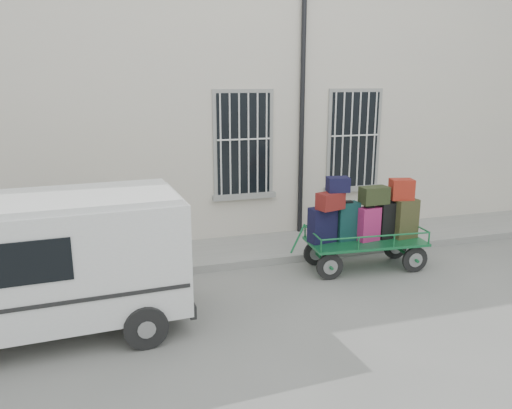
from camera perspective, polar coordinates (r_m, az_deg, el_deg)
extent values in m
plane|color=slate|center=(9.02, 6.38, -9.67)|extent=(80.00, 80.00, 0.00)
cube|color=beige|center=(13.49, -2.80, 11.39)|extent=(24.00, 5.00, 6.00)
cylinder|color=black|center=(11.36, 5.27, 9.86)|extent=(0.11, 0.11, 5.60)
cube|color=black|center=(11.02, -1.46, 6.91)|extent=(1.20, 0.08, 2.20)
cube|color=gray|center=(11.21, -1.40, 1.01)|extent=(1.45, 0.22, 0.12)
cube|color=black|center=(12.04, 11.10, 7.26)|extent=(1.20, 0.08, 2.20)
cube|color=gray|center=(12.21, 10.89, 1.83)|extent=(1.45, 0.22, 0.12)
cube|color=gray|center=(10.90, 1.76, -4.92)|extent=(24.00, 1.70, 0.15)
cylinder|color=black|center=(9.41, 8.44, -7.04)|extent=(0.51, 0.10, 0.51)
cylinder|color=gray|center=(9.41, 8.44, -7.04)|extent=(0.29, 0.11, 0.28)
cylinder|color=black|center=(10.09, 6.87, -5.51)|extent=(0.51, 0.10, 0.51)
cylinder|color=gray|center=(10.09, 6.87, -5.51)|extent=(0.29, 0.11, 0.28)
cylinder|color=black|center=(10.14, 17.69, -6.01)|extent=(0.51, 0.10, 0.51)
cylinder|color=gray|center=(10.14, 17.69, -6.01)|extent=(0.29, 0.11, 0.28)
cylinder|color=black|center=(10.77, 15.64, -4.68)|extent=(0.51, 0.10, 0.51)
cylinder|color=gray|center=(10.77, 15.64, -4.68)|extent=(0.29, 0.11, 0.28)
cube|color=#166435|center=(9.97, 12.38, -4.13)|extent=(2.32, 1.20, 0.05)
cylinder|color=#166435|center=(9.44, 4.80, -3.90)|extent=(0.30, 0.07, 0.57)
cube|color=black|center=(9.62, 7.60, -2.32)|extent=(0.55, 0.36, 0.68)
cube|color=black|center=(9.53, 7.67, -0.27)|extent=(0.22, 0.16, 0.03)
cube|color=#0D2C2F|center=(9.81, 10.36, -1.89)|extent=(0.44, 0.27, 0.75)
cube|color=black|center=(9.72, 10.46, 0.32)|extent=(0.18, 0.15, 0.03)
cube|color=#8B1952|center=(9.87, 12.73, -2.19)|extent=(0.46, 0.30, 0.66)
cube|color=black|center=(9.78, 12.84, -0.25)|extent=(0.18, 0.13, 0.03)
cube|color=black|center=(10.12, 14.78, -1.73)|extent=(0.43, 0.29, 0.72)
cube|color=black|center=(10.03, 14.91, 0.32)|extent=(0.17, 0.13, 0.03)
cube|color=#37331B|center=(10.22, 16.72, -1.56)|extent=(0.49, 0.30, 0.77)
cube|color=black|center=(10.13, 16.88, 0.61)|extent=(0.20, 0.14, 0.03)
cube|color=#601B13|center=(9.41, 8.50, 0.41)|extent=(0.56, 0.43, 0.31)
cube|color=black|center=(9.82, 13.36, 1.03)|extent=(0.55, 0.32, 0.33)
cube|color=maroon|center=(10.10, 16.30, 1.69)|extent=(0.50, 0.41, 0.40)
cube|color=black|center=(9.46, 9.35, 2.28)|extent=(0.45, 0.36, 0.28)
cube|color=white|center=(7.66, -23.56, -5.86)|extent=(4.07, 1.94, 1.63)
cube|color=white|center=(7.43, -24.19, 0.34)|extent=(3.88, 1.79, 0.09)
cube|color=black|center=(7.69, -8.75, -2.61)|extent=(0.11, 1.27, 0.50)
cube|color=black|center=(8.05, -8.54, -9.74)|extent=(0.18, 1.68, 0.20)
cube|color=white|center=(7.97, -8.34, -8.34)|extent=(0.05, 0.38, 0.11)
cylinder|color=black|center=(7.24, -12.50, -13.46)|extent=(0.63, 0.23, 0.62)
cylinder|color=black|center=(8.75, -14.08, -8.60)|extent=(0.63, 0.23, 0.62)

